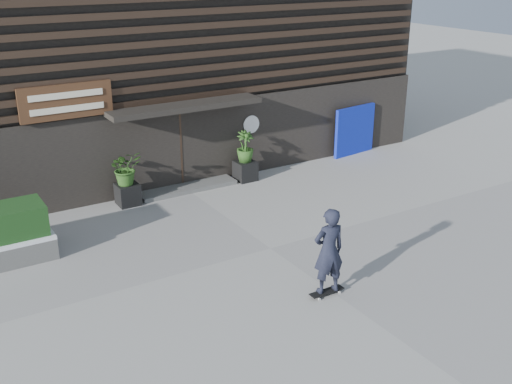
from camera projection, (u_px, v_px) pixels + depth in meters
ground at (270, 248)px, 14.59m from camera, size 80.00×80.00×0.00m
entrance_step at (187, 187)px, 18.22m from camera, size 3.00×0.80×0.12m
planter_pot_left at (128, 194)px, 17.05m from camera, size 0.60×0.60×0.60m
bamboo_left at (126, 168)px, 16.77m from camera, size 0.86×0.75×0.96m
planter_pot_right at (245, 171)px, 18.90m from camera, size 0.60×0.60×0.60m
bamboo_right at (245, 147)px, 18.61m from camera, size 0.54×0.54×0.96m
blue_tarp at (355, 131)px, 21.17m from camera, size 1.81×0.35×1.69m
building at (115, 34)px, 21.05m from camera, size 18.00×11.00×8.00m
skateboarder at (329, 251)px, 12.23m from camera, size 0.78×0.53×1.92m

